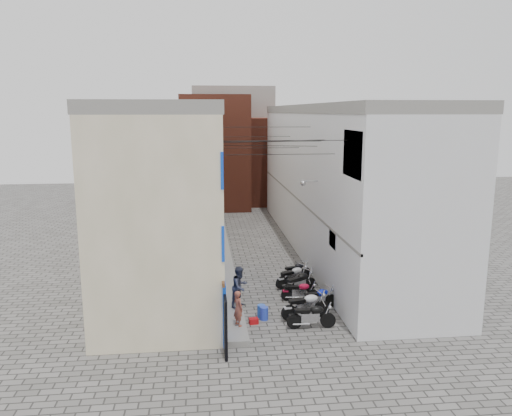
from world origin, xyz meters
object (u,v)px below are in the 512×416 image
object	(u,v)px
motorcycle_a	(311,315)
motorcycle_e	(299,282)
water_jug_near	(264,313)
water_jug_far	(261,311)
motorcycle_g	(296,270)
person_b	(240,287)
person_a	(238,308)
motorcycle_b	(306,304)
motorcycle_f	(293,275)
red_crate	(254,321)
motorcycle_d	(300,290)
motorcycle_c	(318,297)

from	to	relation	value
motorcycle_a	motorcycle_e	bearing A→B (deg)	178.65
water_jug_near	water_jug_far	distance (m)	0.29
motorcycle_g	water_jug_far	size ratio (longest dim) A/B	3.40
person_b	water_jug_far	distance (m)	1.40
motorcycle_e	motorcycle_g	world-z (taller)	motorcycle_e
motorcycle_e	water_jug_near	distance (m)	3.46
person_a	water_jug_near	size ratio (longest dim) A/B	2.59
motorcycle_b	person_a	world-z (taller)	person_a
water_jug_far	motorcycle_a	bearing A→B (deg)	-35.39
motorcycle_a	water_jug_near	bearing A→B (deg)	-117.72
motorcycle_f	red_crate	size ratio (longest dim) A/B	5.57
red_crate	water_jug_near	bearing A→B (deg)	36.65
motorcycle_g	water_jug_far	xyz separation A→B (m)	(-2.36, -4.53, -0.26)
motorcycle_d	person_b	xyz separation A→B (m)	(-2.85, -0.97, 0.64)
motorcycle_b	water_jug_near	xyz separation A→B (m)	(-1.76, 0.08, -0.35)
motorcycle_b	person_a	bearing A→B (deg)	-84.75
motorcycle_e	person_b	distance (m)	3.53
water_jug_near	red_crate	distance (m)	0.61
person_b	water_jug_far	size ratio (longest dim) A/B	3.35
motorcycle_a	water_jug_far	distance (m)	2.31
motorcycle_c	person_b	xyz separation A→B (m)	(-3.48, 0.03, 0.61)
motorcycle_f	water_jug_far	size ratio (longest dim) A/B	3.78
motorcycle_g	person_b	world-z (taller)	person_b
motorcycle_e	red_crate	size ratio (longest dim) A/B	5.80
motorcycle_f	water_jug_far	world-z (taller)	motorcycle_f
motorcycle_d	person_a	distance (m)	4.26
motorcycle_a	motorcycle_g	world-z (taller)	motorcycle_a
motorcycle_b	motorcycle_f	bearing A→B (deg)	164.96
water_jug_near	motorcycle_d	bearing A→B (deg)	45.18
motorcycle_c	motorcycle_g	world-z (taller)	motorcycle_c
motorcycle_a	person_b	bearing A→B (deg)	-123.70
motorcycle_a	motorcycle_c	distance (m)	2.11
motorcycle_e	motorcycle_f	size ratio (longest dim) A/B	1.04
motorcycle_c	red_crate	bearing A→B (deg)	-78.95
water_jug_near	water_jug_far	world-z (taller)	water_jug_near
motorcycle_a	water_jug_near	world-z (taller)	motorcycle_a
motorcycle_a	person_a	distance (m)	2.97
motorcycle_g	motorcycle_d	bearing A→B (deg)	-31.39
motorcycle_g	person_b	xyz separation A→B (m)	(-3.21, -3.86, 0.62)
motorcycle_d	person_b	world-z (taller)	person_b
motorcycle_a	motorcycle_d	xyz separation A→B (m)	(0.13, 2.97, -0.07)
motorcycle_d	red_crate	size ratio (longest dim) A/B	4.78
motorcycle_g	motorcycle_e	bearing A→B (deg)	-30.62
motorcycle_b	water_jug_far	distance (m)	1.92
motorcycle_e	person_a	xyz separation A→B (m)	(-3.20, -3.77, 0.36)
motorcycle_a	motorcycle_e	world-z (taller)	motorcycle_e
motorcycle_g	red_crate	xyz separation A→B (m)	(-2.75, -5.17, -0.41)
motorcycle_b	person_b	xyz separation A→B (m)	(-2.70, 1.04, 0.52)
water_jug_near	motorcycle_c	bearing A→B (deg)	19.95
motorcycle_g	motorcycle_f	bearing A→B (deg)	-42.03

